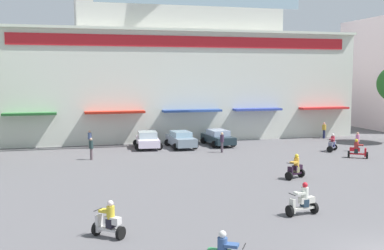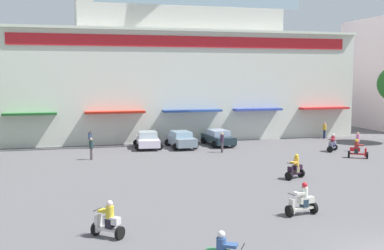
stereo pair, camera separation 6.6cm
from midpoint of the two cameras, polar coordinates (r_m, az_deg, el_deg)
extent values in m
plane|color=#59575B|center=(29.79, 7.73, -6.43)|extent=(128.00, 128.00, 0.00)
cube|color=silver|center=(50.71, -1.92, 4.65)|extent=(34.95, 11.15, 10.39)
cube|color=red|center=(45.32, -0.35, 9.87)|extent=(32.16, 0.12, 1.03)
cube|color=silver|center=(45.37, -0.34, 11.22)|extent=(34.95, 0.70, 0.24)
cube|color=#2F7437|center=(43.59, -18.66, 1.26)|extent=(4.50, 1.10, 0.20)
cube|color=red|center=(43.68, -9.06, 1.51)|extent=(5.37, 1.10, 0.20)
cube|color=#2A4588|center=(44.93, 0.09, 1.71)|extent=(5.58, 1.10, 0.20)
cube|color=#2E3F97|center=(47.02, 7.86, 1.84)|extent=(4.76, 1.10, 0.20)
cube|color=red|center=(50.20, 15.49, 1.94)|extent=(5.10, 1.10, 0.20)
cube|color=white|center=(42.01, -5.24, -1.96)|extent=(2.11, 4.24, 0.64)
cube|color=#A5B8BB|center=(41.93, -5.25, -1.14)|extent=(1.70, 2.17, 0.56)
cylinder|color=black|center=(43.25, -6.57, -2.13)|extent=(0.61, 0.21, 0.60)
cylinder|color=black|center=(43.39, -4.20, -2.08)|extent=(0.61, 0.21, 0.60)
cylinder|color=black|center=(40.73, -6.35, -2.63)|extent=(0.61, 0.21, 0.60)
cylinder|color=black|center=(40.88, -3.83, -2.57)|extent=(0.61, 0.21, 0.60)
cube|color=gray|center=(42.12, -1.26, -1.85)|extent=(1.93, 4.40, 0.72)
cube|color=#92B4C7|center=(42.04, -1.26, -1.06)|extent=(1.58, 2.23, 0.46)
cylinder|color=black|center=(43.22, -2.85, -2.10)|extent=(0.61, 0.19, 0.60)
cylinder|color=black|center=(43.68, -0.66, -2.01)|extent=(0.61, 0.19, 0.60)
cylinder|color=black|center=(40.66, -1.90, -2.61)|extent=(0.61, 0.19, 0.60)
cylinder|color=black|center=(41.14, 0.41, -2.50)|extent=(0.61, 0.19, 0.60)
cube|color=#1B2A31|center=(43.63, 3.17, -1.64)|extent=(2.06, 4.60, 0.64)
cube|color=#9DADC9|center=(43.55, 3.17, -0.90)|extent=(1.67, 2.34, 0.49)
cylinder|color=black|center=(44.65, 1.45, -1.83)|extent=(0.61, 0.20, 0.60)
cylinder|color=black|center=(45.27, 3.58, -1.73)|extent=(0.61, 0.20, 0.60)
cylinder|color=black|center=(42.06, 2.72, -2.32)|extent=(0.61, 0.20, 0.60)
cylinder|color=black|center=(42.72, 4.96, -2.21)|extent=(0.61, 0.20, 0.60)
cylinder|color=black|center=(22.42, 11.55, -9.99)|extent=(0.22, 0.54, 0.52)
cylinder|color=black|center=(23.19, 14.32, -9.51)|extent=(0.22, 0.54, 0.52)
cube|color=silver|center=(22.78, 12.96, -9.60)|extent=(1.21, 0.45, 0.10)
cube|color=silver|center=(22.83, 13.48, -8.65)|extent=(0.79, 0.41, 0.28)
cube|color=silver|center=(22.43, 11.85, -9.40)|extent=(0.19, 0.34, 0.66)
cylinder|color=black|center=(22.28, 11.82, -8.07)|extent=(0.11, 0.52, 0.04)
cube|color=#203343|center=(22.79, 13.26, -8.98)|extent=(0.32, 0.36, 0.36)
cylinder|color=silver|center=(22.68, 13.28, -7.88)|extent=(0.36, 0.36, 0.54)
sphere|color=red|center=(22.60, 13.31, -6.94)|extent=(0.25, 0.25, 0.25)
cube|color=silver|center=(22.51, 12.67, -7.90)|extent=(0.49, 0.40, 0.10)
cylinder|color=black|center=(15.59, 6.20, -14.12)|extent=(0.30, 0.46, 0.04)
cylinder|color=#355287|center=(15.73, 3.62, -14.05)|extent=(0.44, 0.44, 0.49)
sphere|color=silver|center=(15.61, 3.63, -12.82)|extent=(0.25, 0.25, 0.25)
cube|color=#355287|center=(15.66, 4.71, -14.05)|extent=(0.55, 0.52, 0.10)
cylinder|color=black|center=(29.86, 11.49, -5.96)|extent=(0.38, 0.52, 0.52)
cylinder|color=black|center=(30.90, 12.86, -5.59)|extent=(0.38, 0.52, 0.52)
cube|color=black|center=(30.37, 12.19, -5.66)|extent=(1.12, 0.79, 0.10)
cube|color=black|center=(30.49, 12.45, -4.93)|extent=(0.77, 0.61, 0.28)
cube|color=black|center=(29.92, 11.64, -5.51)|extent=(0.28, 0.35, 0.67)
cylinder|color=black|center=(29.80, 11.63, -4.50)|extent=(0.28, 0.47, 0.04)
cube|color=#797453|center=(30.43, 12.34, -5.18)|extent=(0.40, 0.42, 0.36)
cylinder|color=gold|center=(30.34, 12.36, -4.33)|extent=(0.43, 0.43, 0.56)
sphere|color=gold|center=(30.27, 12.37, -3.61)|extent=(0.25, 0.25, 0.25)
cube|color=gold|center=(30.11, 12.05, -4.35)|extent=(0.55, 0.51, 0.10)
cylinder|color=black|center=(41.16, 16.12, -2.79)|extent=(0.46, 0.47, 0.52)
cylinder|color=black|center=(42.43, 16.61, -2.55)|extent=(0.46, 0.47, 0.52)
cube|color=slate|center=(41.79, 16.37, -2.59)|extent=(1.04, 1.01, 0.10)
cube|color=slate|center=(41.96, 16.47, -2.04)|extent=(0.75, 0.73, 0.28)
cube|color=slate|center=(41.25, 16.18, -2.45)|extent=(0.32, 0.33, 0.68)
cylinder|color=black|center=(41.15, 16.19, -1.71)|extent=(0.39, 0.40, 0.04)
cube|color=#1B1F45|center=(41.88, 16.43, -2.22)|extent=(0.42, 0.42, 0.36)
cylinder|color=#A12B39|center=(41.82, 16.44, -1.64)|extent=(0.45, 0.45, 0.51)
sphere|color=silver|center=(41.77, 16.46, -1.14)|extent=(0.25, 0.25, 0.25)
cube|color=#A12B39|center=(41.54, 16.34, -1.65)|extent=(0.55, 0.55, 0.10)
cylinder|color=black|center=(39.09, 20.14, -3.38)|extent=(0.42, 0.51, 0.52)
cylinder|color=black|center=(39.12, 18.18, -3.31)|extent=(0.42, 0.51, 0.52)
cube|color=red|center=(39.09, 19.16, -3.26)|extent=(1.13, 0.91, 0.10)
cube|color=red|center=(39.05, 18.82, -2.76)|extent=(0.79, 0.68, 0.28)
cube|color=red|center=(39.06, 19.96, -3.08)|extent=(0.30, 0.34, 0.65)
cylinder|color=black|center=(38.98, 20.02, -2.31)|extent=(0.33, 0.45, 0.04)
cube|color=#1B2829|center=(39.06, 18.98, -2.94)|extent=(0.41, 0.42, 0.36)
cylinder|color=maroon|center=(39.00, 19.00, -2.30)|extent=(0.45, 0.45, 0.52)
sphere|color=gold|center=(38.95, 19.02, -1.76)|extent=(0.25, 0.25, 0.25)
cube|color=maroon|center=(38.99, 19.43, -2.28)|extent=(0.56, 0.53, 0.10)
cylinder|color=black|center=(19.99, -11.24, -11.97)|extent=(0.45, 0.48, 0.52)
cylinder|color=black|center=(19.31, -8.45, -12.57)|extent=(0.45, 0.48, 0.52)
cube|color=silver|center=(19.63, -9.88, -12.10)|extent=(0.95, 0.90, 0.10)
cube|color=silver|center=(19.39, -9.39, -11.10)|extent=(0.69, 0.66, 0.28)
cube|color=silver|center=(19.85, -10.98, -11.36)|extent=(0.32, 0.33, 0.70)
cylinder|color=black|center=(19.70, -11.07, -9.82)|extent=(0.37, 0.41, 0.04)
cube|color=black|center=(19.48, -9.61, -11.39)|extent=(0.42, 0.43, 0.36)
cylinder|color=gold|center=(19.35, -9.63, -10.18)|extent=(0.45, 0.45, 0.50)
sphere|color=silver|center=(19.26, -9.65, -9.15)|extent=(0.25, 0.25, 0.25)
cube|color=gold|center=(19.50, -10.25, -9.99)|extent=(0.55, 0.55, 0.10)
cylinder|color=#1D1D44|center=(42.56, 19.10, -2.43)|extent=(0.25, 0.25, 0.78)
cylinder|color=pink|center=(42.46, 19.13, -1.51)|extent=(0.41, 0.41, 0.60)
sphere|color=tan|center=(42.41, 19.15, -0.96)|extent=(0.22, 0.22, 0.22)
cylinder|color=#54454B|center=(36.92, -11.81, -3.40)|extent=(0.22, 0.22, 0.87)
cylinder|color=#223535|center=(36.81, -11.83, -2.29)|extent=(0.36, 0.36, 0.59)
sphere|color=tan|center=(36.76, -11.84, -1.68)|extent=(0.20, 0.20, 0.20)
cylinder|color=#494D4B|center=(42.57, -11.96, -2.20)|extent=(0.28, 0.28, 0.82)
cylinder|color=#42517B|center=(42.48, -11.98, -1.28)|extent=(0.45, 0.45, 0.56)
sphere|color=tan|center=(42.43, -11.99, -0.75)|extent=(0.22, 0.22, 0.22)
cylinder|color=#1E2246|center=(50.00, 15.47, -1.06)|extent=(0.26, 0.26, 0.86)
cylinder|color=gold|center=(49.93, 15.49, -0.27)|extent=(0.42, 0.42, 0.52)
sphere|color=#DB9182|center=(49.89, 15.50, 0.16)|extent=(0.23, 0.23, 0.23)
cylinder|color=#4E414C|center=(39.62, 3.64, -2.64)|extent=(0.27, 0.27, 0.88)
cylinder|color=#37253C|center=(39.52, 3.65, -1.61)|extent=(0.44, 0.44, 0.56)
sphere|color=tan|center=(39.47, 3.65, -1.04)|extent=(0.23, 0.23, 0.23)
camera|label=1|loc=(0.03, -89.94, 0.01)|focal=44.92mm
camera|label=2|loc=(0.03, 90.06, -0.01)|focal=44.92mm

